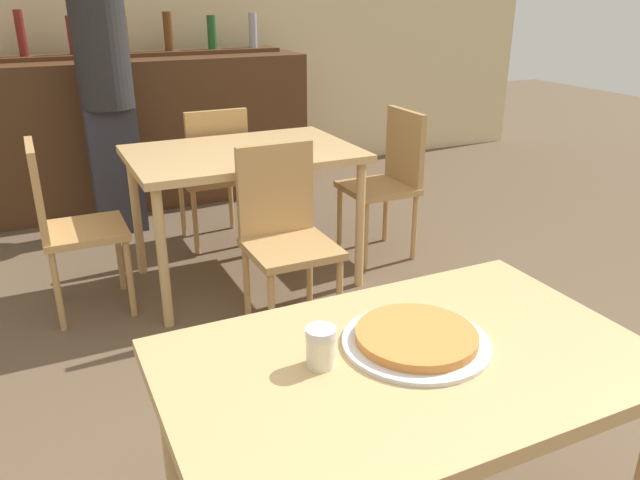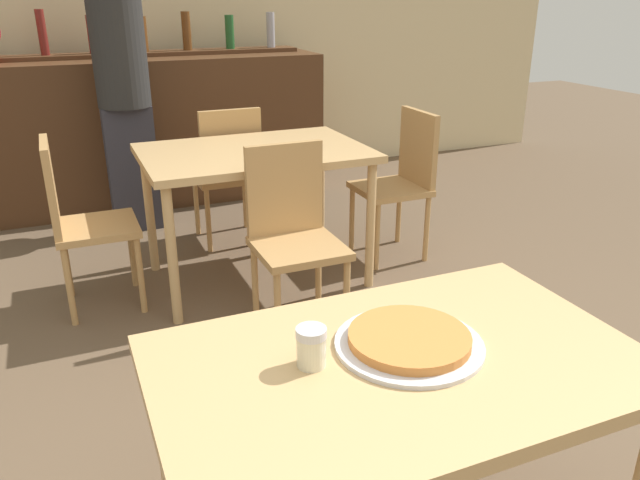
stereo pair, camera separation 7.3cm
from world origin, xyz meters
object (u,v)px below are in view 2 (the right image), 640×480
object	(u,v)px
chair_far_side_right	(402,175)
person_standing	(123,88)
chair_far_side_back	(228,168)
pizza_tray	(409,341)
cheese_shaker	(311,347)
chair_far_side_front	(293,227)
chair_far_side_left	(78,215)

from	to	relation	value
chair_far_side_right	person_standing	world-z (taller)	person_standing
chair_far_side_right	person_standing	distance (m)	1.89
chair_far_side_back	pizza_tray	distance (m)	2.63
person_standing	chair_far_side_right	bearing A→B (deg)	-37.54
cheese_shaker	chair_far_side_front	bearing A→B (deg)	71.19
person_standing	chair_far_side_front	bearing A→B (deg)	-72.72
chair_far_side_front	person_standing	distance (m)	1.83
chair_far_side_left	pizza_tray	distance (m)	2.16
cheese_shaker	person_standing	bearing A→B (deg)	90.72
chair_far_side_left	person_standing	xyz separation A→B (m)	(0.40, 1.12, 0.45)
chair_far_side_back	chair_far_side_right	xyz separation A→B (m)	(0.93, -0.58, 0.00)
pizza_tray	cheese_shaker	distance (m)	0.26
chair_far_side_front	chair_far_side_left	world-z (taller)	same
chair_far_side_back	chair_far_side_right	world-z (taller)	same
chair_far_side_right	person_standing	xyz separation A→B (m)	(-1.46, 1.12, 0.45)
chair_far_side_back	person_standing	distance (m)	0.88
chair_far_side_front	chair_far_side_right	bearing A→B (deg)	31.80
chair_far_side_front	pizza_tray	world-z (taller)	chair_far_side_front
chair_far_side_left	cheese_shaker	world-z (taller)	chair_far_side_left
pizza_tray	chair_far_side_left	bearing A→B (deg)	108.93
chair_far_side_front	chair_far_side_back	world-z (taller)	same
chair_far_side_front	pizza_tray	size ratio (longest dim) A/B	2.41
pizza_tray	person_standing	bearing A→B (deg)	95.33
chair_far_side_back	chair_far_side_left	bearing A→B (deg)	31.80
chair_far_side_right	cheese_shaker	bearing A→B (deg)	-35.20
chair_far_side_left	cheese_shaker	bearing A→B (deg)	-167.62
chair_far_side_back	pizza_tray	xyz separation A→B (m)	(-0.23, -2.60, 0.24)
chair_far_side_right	pizza_tray	bearing A→B (deg)	-29.85
chair_far_side_left	person_standing	world-z (taller)	person_standing
chair_far_side_back	chair_far_side_right	size ratio (longest dim) A/B	1.00
person_standing	chair_far_side_back	bearing A→B (deg)	-45.84
chair_far_side_back	pizza_tray	bearing A→B (deg)	84.86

